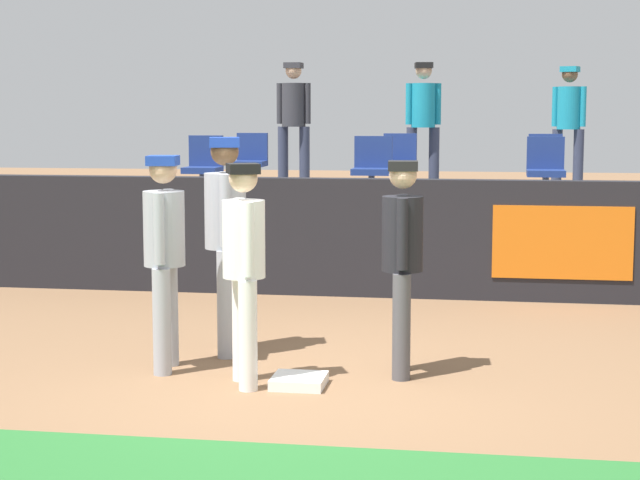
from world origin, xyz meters
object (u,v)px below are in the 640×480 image
player_coach_visitor (225,229)px  seat_front_center (372,166)px  player_umpire (402,252)px  spectator_capped (294,116)px  seat_back_left (251,158)px  spectator_hooded (423,116)px  player_runner_visitor (164,247)px  spectator_casual (569,118)px  player_fielder_home (244,258)px  seat_front_left (204,164)px  seat_back_center (399,159)px  first_base (299,381)px  seat_front_right (546,167)px  seat_back_right (545,161)px

player_coach_visitor → seat_front_center: player_coach_visitor is taller
player_umpire → spectator_capped: bearing=-167.5°
seat_back_left → spectator_hooded: size_ratio=0.45×
player_runner_visitor → player_umpire: size_ratio=1.02×
player_coach_visitor → spectator_casual: bearing=141.3°
player_fielder_home → spectator_casual: bearing=137.7°
seat_front_left → seat_back_center: same height
first_base → spectator_capped: (-1.54, 8.00, 1.99)m
seat_front_right → spectator_capped: spectator_capped is taller
seat_back_center → seat_back_left: same height
player_coach_visitor → seat_front_center: size_ratio=2.21×
seat_back_left → spectator_capped: bearing=55.9°
player_umpire → spectator_hooded: 7.56m
player_fielder_home → seat_front_center: (0.35, 5.49, 0.43)m
seat_back_right → spectator_capped: size_ratio=0.45×
player_fielder_home → seat_front_right: 6.04m
player_fielder_home → player_coach_visitor: player_coach_visitor is taller
first_base → seat_back_right: seat_back_right is taller
seat_back_right → spectator_capped: bearing=168.7°
spectator_casual → seat_front_right: bearing=100.1°
first_base → seat_front_left: 6.06m
first_base → player_runner_visitor: size_ratio=0.23×
seat_front_left → spectator_capped: bearing=74.5°
seat_back_right → spectator_capped: (-3.71, 0.74, 0.62)m
player_fielder_home → spectator_hooded: bearing=151.3°
player_coach_visitor → seat_back_center: 6.36m
seat_back_left → spectator_casual: (4.59, 1.06, 0.58)m
player_fielder_home → seat_back_center: size_ratio=2.01×
first_base → player_fielder_home: 1.02m
seat_front_center → seat_back_right: (2.23, 1.80, -0.00)m
seat_back_right → first_base: bearing=-106.6°
player_fielder_home → spectator_hooded: (0.83, 7.98, 1.04)m
first_base → player_coach_visitor: size_ratio=0.22×
player_umpire → spectator_capped: size_ratio=0.90×
seat_front_left → player_coach_visitor: bearing=-72.3°
spectator_casual → seat_back_center: bearing=43.1°
player_runner_visitor → seat_back_center: 7.06m
player_coach_visitor → seat_front_right: (2.89, 4.48, 0.33)m
seat_back_right → seat_front_left: bearing=-157.8°
seat_back_left → seat_front_center: bearing=-42.2°
seat_front_center → seat_front_right: size_ratio=1.00×
player_fielder_home → player_umpire: player_umpire is taller
seat_back_right → spectator_casual: spectator_casual is taller
spectator_casual → spectator_capped: bearing=23.9°
player_coach_visitor → seat_front_right: size_ratio=2.21×
seat_front_center → player_runner_visitor: bearing=-102.0°
seat_back_right → spectator_hooded: size_ratio=0.45×
player_runner_visitor → seat_front_left: (-1.10, 5.13, 0.41)m
seat_back_center → seat_front_right: bearing=-42.7°
player_umpire → seat_back_left: size_ratio=2.02×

